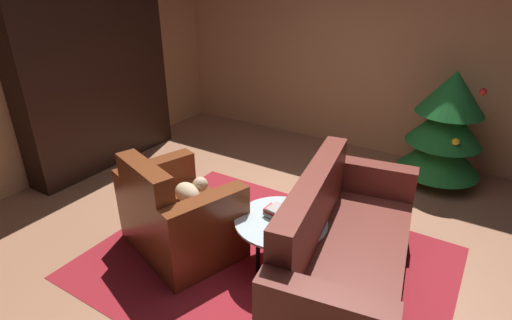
{
  "coord_description": "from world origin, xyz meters",
  "views": [
    {
      "loc": [
        1.44,
        -2.55,
        2.3
      ],
      "look_at": [
        -0.23,
        0.15,
        0.78
      ],
      "focal_mm": 28.42,
      "sensor_mm": 36.0,
      "label": 1
    }
  ],
  "objects_px": {
    "decorated_tree": "(446,128)",
    "couch_red": "(342,253)",
    "bookshelf_unit": "(105,79)",
    "coffee_table": "(281,224)",
    "book_stack_on_table": "(278,212)",
    "bottle_on_table": "(307,209)",
    "armchair_red": "(178,216)"
  },
  "relations": [
    {
      "from": "bottle_on_table",
      "to": "decorated_tree",
      "type": "distance_m",
      "value": 2.25
    },
    {
      "from": "couch_red",
      "to": "bottle_on_table",
      "type": "height_order",
      "value": "couch_red"
    },
    {
      "from": "couch_red",
      "to": "decorated_tree",
      "type": "relative_size",
      "value": 1.51
    },
    {
      "from": "bookshelf_unit",
      "to": "decorated_tree",
      "type": "distance_m",
      "value": 4.04
    },
    {
      "from": "armchair_red",
      "to": "decorated_tree",
      "type": "bearing_deg",
      "value": 55.71
    },
    {
      "from": "bookshelf_unit",
      "to": "coffee_table",
      "type": "distance_m",
      "value": 3.04
    },
    {
      "from": "couch_red",
      "to": "book_stack_on_table",
      "type": "bearing_deg",
      "value": 179.44
    },
    {
      "from": "couch_red",
      "to": "book_stack_on_table",
      "type": "relative_size",
      "value": 9.33
    },
    {
      "from": "decorated_tree",
      "to": "couch_red",
      "type": "bearing_deg",
      "value": -98.21
    },
    {
      "from": "bookshelf_unit",
      "to": "decorated_tree",
      "type": "height_order",
      "value": "bookshelf_unit"
    },
    {
      "from": "couch_red",
      "to": "coffee_table",
      "type": "height_order",
      "value": "couch_red"
    },
    {
      "from": "bookshelf_unit",
      "to": "couch_red",
      "type": "bearing_deg",
      "value": -11.81
    },
    {
      "from": "bookshelf_unit",
      "to": "book_stack_on_table",
      "type": "distance_m",
      "value": 2.97
    },
    {
      "from": "decorated_tree",
      "to": "bottle_on_table",
      "type": "bearing_deg",
      "value": -107.46
    },
    {
      "from": "coffee_table",
      "to": "bookshelf_unit",
      "type": "bearing_deg",
      "value": 165.58
    },
    {
      "from": "bookshelf_unit",
      "to": "couch_red",
      "type": "distance_m",
      "value": 3.56
    },
    {
      "from": "bottle_on_table",
      "to": "couch_red",
      "type": "bearing_deg",
      "value": -14.25
    },
    {
      "from": "armchair_red",
      "to": "decorated_tree",
      "type": "xyz_separation_m",
      "value": [
        1.72,
        2.53,
        0.36
      ]
    },
    {
      "from": "armchair_red",
      "to": "couch_red",
      "type": "distance_m",
      "value": 1.43
    },
    {
      "from": "book_stack_on_table",
      "to": "decorated_tree",
      "type": "relative_size",
      "value": 0.16
    },
    {
      "from": "coffee_table",
      "to": "bottle_on_table",
      "type": "bearing_deg",
      "value": 34.73
    },
    {
      "from": "coffee_table",
      "to": "bottle_on_table",
      "type": "relative_size",
      "value": 2.92
    },
    {
      "from": "armchair_red",
      "to": "bottle_on_table",
      "type": "bearing_deg",
      "value": 20.04
    },
    {
      "from": "bookshelf_unit",
      "to": "couch_red",
      "type": "relative_size",
      "value": 1.07
    },
    {
      "from": "bookshelf_unit",
      "to": "couch_red",
      "type": "xyz_separation_m",
      "value": [
        3.4,
        -0.71,
        -0.74
      ]
    },
    {
      "from": "coffee_table",
      "to": "decorated_tree",
      "type": "height_order",
      "value": "decorated_tree"
    },
    {
      "from": "decorated_tree",
      "to": "coffee_table",
      "type": "bearing_deg",
      "value": -110.48
    },
    {
      "from": "bookshelf_unit",
      "to": "bottle_on_table",
      "type": "xyz_separation_m",
      "value": [
        3.05,
        -0.62,
        -0.51
      ]
    },
    {
      "from": "coffee_table",
      "to": "book_stack_on_table",
      "type": "height_order",
      "value": "book_stack_on_table"
    },
    {
      "from": "bottle_on_table",
      "to": "decorated_tree",
      "type": "xyz_separation_m",
      "value": [
        0.67,
        2.14,
        0.13
      ]
    },
    {
      "from": "bookshelf_unit",
      "to": "decorated_tree",
      "type": "xyz_separation_m",
      "value": [
        3.73,
        1.52,
        -0.38
      ]
    },
    {
      "from": "armchair_red",
      "to": "decorated_tree",
      "type": "relative_size",
      "value": 0.9
    }
  ]
}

